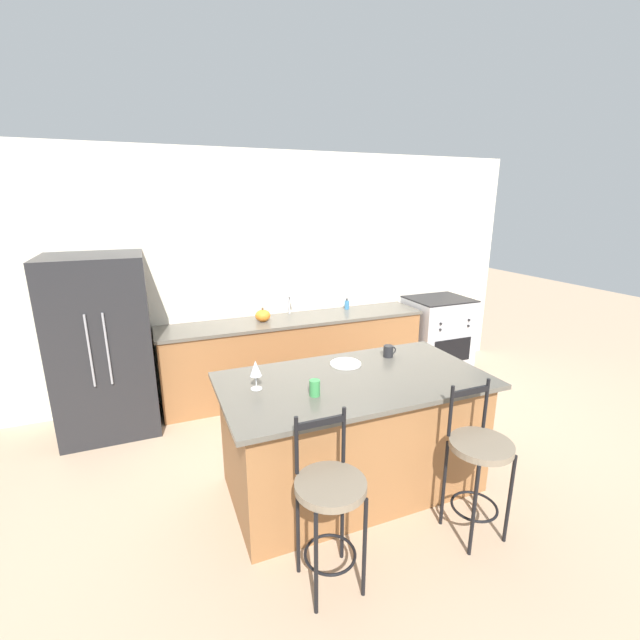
# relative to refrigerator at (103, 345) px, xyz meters

# --- Properties ---
(ground_plane) EXTENTS (18.00, 18.00, 0.00)m
(ground_plane) POSITION_rel_refrigerator_xyz_m (1.95, -0.23, -0.85)
(ground_plane) COLOR tan
(wall_back) EXTENTS (6.00, 0.07, 2.70)m
(wall_back) POSITION_rel_refrigerator_xyz_m (1.95, 0.40, 0.50)
(wall_back) COLOR beige
(wall_back) RESTS_ON ground_plane
(back_counter) EXTENTS (3.02, 0.62, 0.89)m
(back_counter) POSITION_rel_refrigerator_xyz_m (1.95, 0.11, -0.41)
(back_counter) COLOR #936038
(back_counter) RESTS_ON ground_plane
(sink_faucet) EXTENTS (0.02, 0.13, 0.22)m
(sink_faucet) POSITION_rel_refrigerator_xyz_m (1.95, 0.30, 0.18)
(sink_faucet) COLOR #ADAFB5
(sink_faucet) RESTS_ON back_counter
(kitchen_island) EXTENTS (1.97, 1.06, 0.91)m
(kitchen_island) POSITION_rel_refrigerator_xyz_m (1.79, -1.71, -0.40)
(kitchen_island) COLOR #936038
(kitchen_island) RESTS_ON ground_plane
(refrigerator) EXTENTS (0.86, 0.79, 1.71)m
(refrigerator) POSITION_rel_refrigerator_xyz_m (0.00, 0.00, 0.00)
(refrigerator) COLOR #232326
(refrigerator) RESTS_ON ground_plane
(oven_range) EXTENTS (0.76, 0.68, 0.96)m
(oven_range) POSITION_rel_refrigerator_xyz_m (3.89, 0.06, -0.37)
(oven_range) COLOR #B7B7BC
(oven_range) RESTS_ON ground_plane
(bar_stool_near) EXTENTS (0.40, 0.40, 1.05)m
(bar_stool_near) POSITION_rel_refrigerator_xyz_m (1.27, -2.47, -0.29)
(bar_stool_near) COLOR black
(bar_stool_near) RESTS_ON ground_plane
(bar_stool_far) EXTENTS (0.40, 0.40, 1.05)m
(bar_stool_far) POSITION_rel_refrigerator_xyz_m (2.32, -2.46, -0.29)
(bar_stool_far) COLOR black
(bar_stool_far) RESTS_ON ground_plane
(dinner_plate) EXTENTS (0.25, 0.25, 0.02)m
(dinner_plate) POSITION_rel_refrigerator_xyz_m (1.85, -1.43, 0.06)
(dinner_plate) COLOR white
(dinner_plate) RESTS_ON kitchen_island
(wine_glass) EXTENTS (0.08, 0.08, 0.21)m
(wine_glass) POSITION_rel_refrigerator_xyz_m (1.08, -1.61, 0.20)
(wine_glass) COLOR white
(wine_glass) RESTS_ON kitchen_island
(coffee_mug) EXTENTS (0.12, 0.08, 0.10)m
(coffee_mug) POSITION_rel_refrigerator_xyz_m (2.26, -1.41, 0.10)
(coffee_mug) COLOR #232326
(coffee_mug) RESTS_ON kitchen_island
(tumbler_cup) EXTENTS (0.07, 0.07, 0.11)m
(tumbler_cup) POSITION_rel_refrigerator_xyz_m (1.41, -1.86, 0.11)
(tumbler_cup) COLOR #3D934C
(tumbler_cup) RESTS_ON kitchen_island
(pumpkin_decoration) EXTENTS (0.17, 0.17, 0.15)m
(pumpkin_decoration) POSITION_rel_refrigerator_xyz_m (1.58, 0.11, 0.10)
(pumpkin_decoration) COLOR orange
(pumpkin_decoration) RESTS_ON back_counter
(soap_bottle) EXTENTS (0.06, 0.06, 0.13)m
(soap_bottle) POSITION_rel_refrigerator_xyz_m (2.67, 0.25, 0.09)
(soap_bottle) COLOR teal
(soap_bottle) RESTS_ON back_counter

